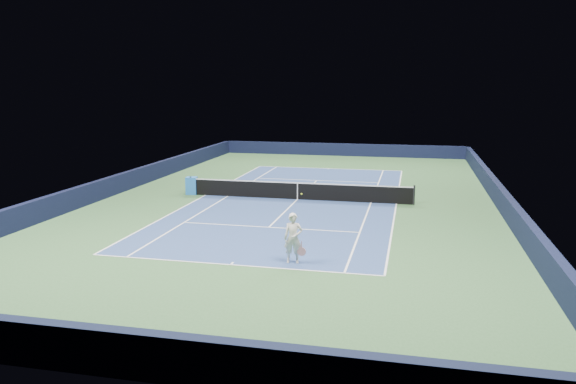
# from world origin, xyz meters

# --- Properties ---
(ground) EXTENTS (40.00, 40.00, 0.00)m
(ground) POSITION_xyz_m (0.00, 0.00, 0.00)
(ground) COLOR #30572F
(ground) RESTS_ON ground
(wall_far) EXTENTS (22.00, 0.35, 1.10)m
(wall_far) POSITION_xyz_m (0.00, 19.82, 0.55)
(wall_far) COLOR #101532
(wall_far) RESTS_ON ground
(wall_near) EXTENTS (22.00, 0.35, 1.10)m
(wall_near) POSITION_xyz_m (0.00, -19.82, 0.55)
(wall_near) COLOR black
(wall_near) RESTS_ON ground
(wall_right) EXTENTS (0.35, 40.00, 1.10)m
(wall_right) POSITION_xyz_m (10.82, 0.00, 0.55)
(wall_right) COLOR black
(wall_right) RESTS_ON ground
(wall_left) EXTENTS (0.35, 40.00, 1.10)m
(wall_left) POSITION_xyz_m (-10.82, 0.00, 0.55)
(wall_left) COLOR black
(wall_left) RESTS_ON ground
(court_surface) EXTENTS (10.97, 23.77, 0.01)m
(court_surface) POSITION_xyz_m (0.00, 0.00, 0.00)
(court_surface) COLOR navy
(court_surface) RESTS_ON ground
(baseline_far) EXTENTS (10.97, 0.08, 0.00)m
(baseline_far) POSITION_xyz_m (0.00, 11.88, 0.01)
(baseline_far) COLOR white
(baseline_far) RESTS_ON ground
(baseline_near) EXTENTS (10.97, 0.08, 0.00)m
(baseline_near) POSITION_xyz_m (0.00, -11.88, 0.01)
(baseline_near) COLOR white
(baseline_near) RESTS_ON ground
(sideline_doubles_right) EXTENTS (0.08, 23.77, 0.00)m
(sideline_doubles_right) POSITION_xyz_m (5.49, 0.00, 0.01)
(sideline_doubles_right) COLOR white
(sideline_doubles_right) RESTS_ON ground
(sideline_doubles_left) EXTENTS (0.08, 23.77, 0.00)m
(sideline_doubles_left) POSITION_xyz_m (-5.49, 0.00, 0.01)
(sideline_doubles_left) COLOR white
(sideline_doubles_left) RESTS_ON ground
(sideline_singles_right) EXTENTS (0.08, 23.77, 0.00)m
(sideline_singles_right) POSITION_xyz_m (4.12, 0.00, 0.01)
(sideline_singles_right) COLOR white
(sideline_singles_right) RESTS_ON ground
(sideline_singles_left) EXTENTS (0.08, 23.77, 0.00)m
(sideline_singles_left) POSITION_xyz_m (-4.12, 0.00, 0.01)
(sideline_singles_left) COLOR white
(sideline_singles_left) RESTS_ON ground
(service_line_far) EXTENTS (8.23, 0.08, 0.00)m
(service_line_far) POSITION_xyz_m (0.00, 6.40, 0.01)
(service_line_far) COLOR white
(service_line_far) RESTS_ON ground
(service_line_near) EXTENTS (8.23, 0.08, 0.00)m
(service_line_near) POSITION_xyz_m (0.00, -6.40, 0.01)
(service_line_near) COLOR white
(service_line_near) RESTS_ON ground
(center_service_line) EXTENTS (0.08, 12.80, 0.00)m
(center_service_line) POSITION_xyz_m (0.00, 0.00, 0.01)
(center_service_line) COLOR white
(center_service_line) RESTS_ON ground
(center_mark_far) EXTENTS (0.08, 0.30, 0.00)m
(center_mark_far) POSITION_xyz_m (0.00, 11.73, 0.01)
(center_mark_far) COLOR white
(center_mark_far) RESTS_ON ground
(center_mark_near) EXTENTS (0.08, 0.30, 0.00)m
(center_mark_near) POSITION_xyz_m (0.00, -11.73, 0.01)
(center_mark_near) COLOR white
(center_mark_near) RESTS_ON ground
(tennis_net) EXTENTS (12.90, 0.10, 1.07)m
(tennis_net) POSITION_xyz_m (0.00, 0.00, 0.50)
(tennis_net) COLOR black
(tennis_net) RESTS_ON ground
(sponsor_cube) EXTENTS (0.71, 0.66, 1.02)m
(sponsor_cube) POSITION_xyz_m (-6.40, 0.14, 0.51)
(sponsor_cube) COLOR blue
(sponsor_cube) RESTS_ON ground
(tennis_player) EXTENTS (0.85, 1.30, 2.40)m
(tennis_player) POSITION_xyz_m (2.15, -11.14, 0.92)
(tennis_player) COLOR silver
(tennis_player) RESTS_ON ground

